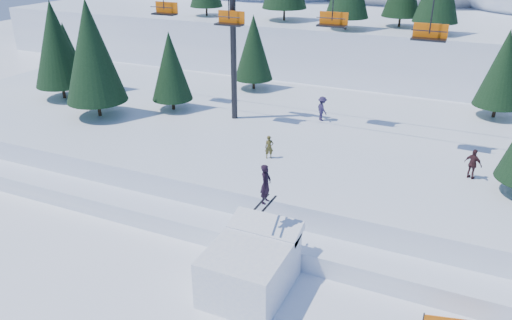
% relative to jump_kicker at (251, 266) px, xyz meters
% --- Properties ---
extents(mid_shelf, '(70.00, 22.00, 2.50)m').
position_rel_jump_kicker_xyz_m(mid_shelf, '(0.57, 15.18, -0.08)').
color(mid_shelf, white).
rests_on(mid_shelf, ground).
extents(berm, '(70.00, 6.00, 1.10)m').
position_rel_jump_kicker_xyz_m(berm, '(0.57, 5.18, -0.78)').
color(berm, white).
rests_on(berm, ground).
extents(jump_kicker, '(3.53, 4.82, 5.89)m').
position_rel_jump_kicker_xyz_m(jump_kicker, '(0.00, 0.00, 0.00)').
color(jump_kicker, white).
rests_on(jump_kicker, ground).
extents(chairlift, '(46.00, 3.21, 10.28)m').
position_rel_jump_kicker_xyz_m(chairlift, '(2.40, 15.22, 7.99)').
color(chairlift, black).
rests_on(chairlift, mid_shelf).
extents(conifer_stand, '(61.54, 16.67, 10.20)m').
position_rel_jump_kicker_xyz_m(conifer_stand, '(6.17, 15.71, 5.75)').
color(conifer_stand, black).
rests_on(conifer_stand, mid_shelf).
extents(distant_skiers, '(20.97, 10.12, 1.87)m').
position_rel_jump_kicker_xyz_m(distant_skiers, '(5.47, 15.76, 2.08)').
color(distant_skiers, '#233C27').
rests_on(distant_skiers, mid_shelf).
extents(banner_far, '(2.78, 0.72, 0.90)m').
position_rel_jump_kicker_xyz_m(banner_far, '(10.90, 2.95, -0.79)').
color(banner_far, black).
rests_on(banner_far, ground).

